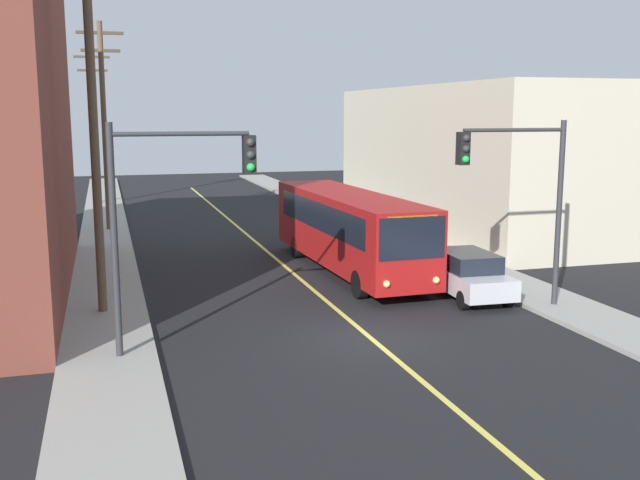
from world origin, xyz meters
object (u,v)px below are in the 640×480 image
object	(u,v)px
utility_pole_mid	(104,117)
fire_hydrant	(464,256)
traffic_signal_left_corner	(175,195)
utility_pole_near	(93,111)
city_bus	(348,228)
traffic_signal_right_corner	(519,179)
parked_car_silver	(466,274)
utility_pole_far	(95,119)

from	to	relation	value
utility_pole_mid	fire_hydrant	bearing A→B (deg)	-46.22
utility_pole_mid	fire_hydrant	xyz separation A→B (m)	(13.86, -14.46, -5.55)
traffic_signal_left_corner	utility_pole_near	bearing A→B (deg)	112.40
utility_pole_near	traffic_signal_left_corner	world-z (taller)	utility_pole_near
utility_pole_near	city_bus	bearing A→B (deg)	22.56
utility_pole_near	traffic_signal_right_corner	world-z (taller)	utility_pole_near
utility_pole_mid	city_bus	bearing A→B (deg)	-55.59
parked_car_silver	traffic_signal_right_corner	xyz separation A→B (m)	(0.58, -2.15, 3.46)
parked_car_silver	traffic_signal_left_corner	world-z (taller)	traffic_signal_left_corner
traffic_signal_right_corner	fire_hydrant	bearing A→B (deg)	77.08
city_bus	parked_car_silver	xyz separation A→B (m)	(2.63, -5.14, -0.98)
utility_pole_far	traffic_signal_right_corner	world-z (taller)	utility_pole_far
fire_hydrant	utility_pole_near	bearing A→B (deg)	-168.25
utility_pole_far	parked_car_silver	bearing A→B (deg)	-68.53
traffic_signal_right_corner	fire_hydrant	distance (m)	7.43
traffic_signal_left_corner	fire_hydrant	distance (m)	14.94
city_bus	fire_hydrant	distance (m)	4.92
fire_hydrant	utility_pole_far	bearing A→B (deg)	117.73
parked_car_silver	traffic_signal_left_corner	size ratio (longest dim) A/B	0.74
utility_pole_mid	traffic_signal_left_corner	world-z (taller)	utility_pole_mid
city_bus	utility_pole_near	size ratio (longest dim) A/B	1.06
parked_car_silver	utility_pole_far	size ratio (longest dim) A/B	0.42
utility_pole_mid	fire_hydrant	size ratio (longest dim) A/B	13.02
utility_pole_mid	utility_pole_far	size ratio (longest dim) A/B	1.03
utility_pole_near	traffic_signal_right_corner	size ratio (longest dim) A/B	1.92
utility_pole_far	traffic_signal_right_corner	size ratio (longest dim) A/B	1.77
utility_pole_near	fire_hydrant	world-z (taller)	utility_pole_near
traffic_signal_left_corner	fire_hydrant	xyz separation A→B (m)	(12.26, 7.69, -3.72)
parked_car_silver	fire_hydrant	bearing A→B (deg)	63.93
city_bus	traffic_signal_right_corner	distance (m)	8.34
utility_pole_near	utility_pole_far	distance (m)	30.43
city_bus	parked_car_silver	bearing A→B (deg)	-62.88
city_bus	utility_pole_near	world-z (taller)	utility_pole_near
utility_pole_near	fire_hydrant	xyz separation A→B (m)	(14.21, 2.96, -5.86)
traffic_signal_left_corner	fire_hydrant	size ratio (longest dim) A/B	7.14
city_bus	utility_pole_near	distance (m)	11.34
city_bus	utility_pole_far	bearing A→B (deg)	110.31
parked_car_silver	utility_pole_near	bearing A→B (deg)	174.53
utility_pole_near	fire_hydrant	size ratio (longest dim) A/B	13.73
parked_car_silver	utility_pole_far	bearing A→B (deg)	111.47
parked_car_silver	utility_pole_far	xyz separation A→B (m)	(-12.42, 31.59, 5.13)
parked_car_silver	traffic_signal_left_corner	distance (m)	11.39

